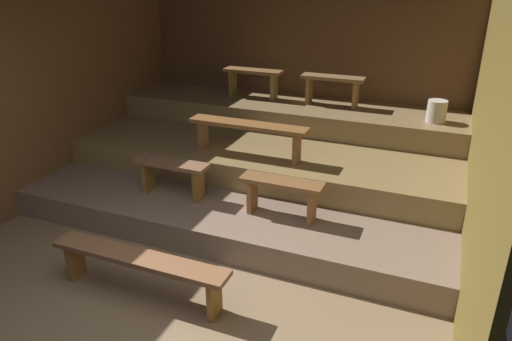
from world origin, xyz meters
name	(u,v)px	position (x,y,z in m)	size (l,w,h in m)	color
ground	(240,216)	(0.00, 2.29, -0.04)	(5.69, 5.38, 0.08)	#7A6247
wall_back	(302,70)	(0.00, 4.61, 1.31)	(5.69, 0.06, 2.62)	brown
wall_left	(63,88)	(-2.47, 2.29, 1.31)	(0.06, 5.38, 2.62)	brown
wall_right	(484,137)	(2.47, 2.29, 1.31)	(0.06, 5.38, 2.62)	brown
platform_lower	(260,182)	(0.00, 2.91, 0.16)	(4.89, 3.33, 0.31)	#796453
platform_middle	(273,147)	(0.00, 3.41, 0.47)	(4.89, 2.33, 0.31)	olive
platform_upper	(288,113)	(0.00, 4.04, 0.78)	(4.89, 1.08, 0.31)	olive
bench_floor_center	(139,263)	(-0.20, 0.54, 0.34)	(1.72, 0.25, 0.42)	brown
bench_lower_left	(172,171)	(-0.66, 1.88, 0.62)	(0.87, 0.25, 0.42)	brown
bench_lower_right	(282,190)	(0.66, 1.88, 0.62)	(0.87, 0.25, 0.42)	brown
bench_middle_center	(248,130)	(-0.04, 2.63, 0.95)	(1.47, 0.25, 0.42)	brown
bench_upper_left	(253,77)	(-0.60, 4.13, 1.24)	(0.87, 0.25, 0.42)	brown
bench_upper_right	(332,84)	(0.60, 4.13, 1.24)	(0.87, 0.25, 0.42)	brown
pail_upper	(437,111)	(2.01, 3.89, 1.07)	(0.24, 0.24, 0.28)	#B2A899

